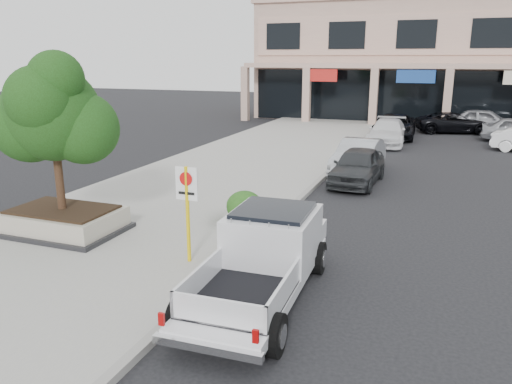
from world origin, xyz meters
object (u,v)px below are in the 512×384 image
Objects in this scene: pickup_truck at (259,262)px; lot_car_d at (454,123)px; planter at (64,221)px; planter_tree at (61,113)px; curb_car_d at (394,126)px; curb_car_c at (387,132)px; curb_car_b at (358,157)px; curb_car_a at (358,166)px; lot_car_e at (485,121)px; no_parking_sign at (187,201)px.

pickup_truck is 27.22m from lot_car_d.
planter is 2.95m from planter_tree.
curb_car_d reaches higher than planter.
lot_car_d is at bearing 79.87° from pickup_truck.
pickup_truck is at bearing -15.93° from planter_tree.
curb_car_c reaches higher than planter.
pickup_truck is 1.22× the size of curb_car_b.
lot_car_e is (5.60, 17.17, 0.08)m from curb_car_a.
planter_tree reaches higher than curb_car_d.
lot_car_d is (10.16, 25.15, -2.74)m from planter_tree.
lot_car_d is at bearing 68.00° from planter_tree.
planter is 4.44m from no_parking_sign.
curb_car_d is 1.09× the size of lot_car_d.
curb_car_d reaches higher than lot_car_d.
planter_tree is at bearing -116.06° from curb_car_b.
planter_tree is at bearing -123.41° from curb_car_a.
lot_car_d is 1.04× the size of lot_car_e.
planter_tree is 0.81× the size of curb_car_c.
lot_car_d reaches higher than planter.
no_parking_sign reaches higher than pickup_truck.
pickup_truck is (6.24, -1.78, -2.56)m from planter_tree.
planter_tree reaches higher than curb_car_a.
planter_tree is 11.28m from curb_car_a.
curb_car_a reaches higher than planter.
no_parking_sign reaches higher than curb_car_d.
curb_car_a is 0.90× the size of lot_car_e.
lot_car_d is at bearing 121.27° from lot_car_e.
lot_car_d is at bearing 44.11° from curb_car_d.
curb_car_c reaches higher than lot_car_d.
planter_tree is at bearing 162.22° from pickup_truck.
planter_tree reaches higher than no_parking_sign.
pickup_truck reaches higher than curb_car_d.
lot_car_e is at bearing 51.72° from curb_car_c.
pickup_truck is 1.29× the size of curb_car_a.
no_parking_sign is (4.24, -0.63, 1.16)m from planter.
curb_car_c is at bearing 70.84° from planter_tree.
pickup_truck is (6.38, -1.63, 0.37)m from planter.
no_parking_sign is 0.55× the size of curb_car_a.
no_parking_sign is 26.65m from lot_car_d.
curb_car_c is (6.65, 18.92, 0.24)m from planter.
planter is at bearing 163.83° from pickup_truck.
curb_car_d is at bearing 121.62° from lot_car_d.
curb_car_c is at bearing -94.32° from curb_car_d.
curb_car_a is (0.22, 10.62, -0.14)m from pickup_truck.
curb_car_c is 1.01× the size of lot_car_d.
lot_car_d is (3.70, 16.31, -0.04)m from curb_car_a.
no_parking_sign is 0.47× the size of curb_car_c.
lot_car_d is at bearing 59.47° from curb_car_c.
curb_car_c is at bearing 136.01° from lot_car_d.
lot_car_e is (12.06, 26.01, -2.62)m from planter_tree.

